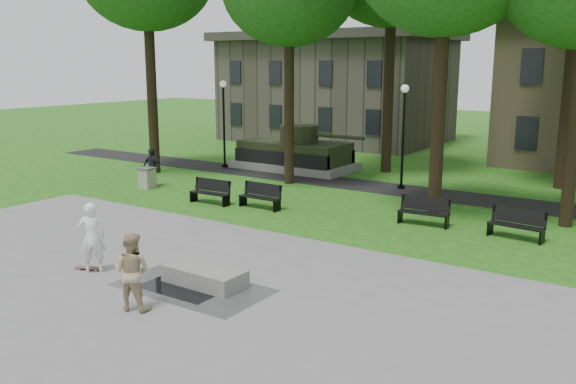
% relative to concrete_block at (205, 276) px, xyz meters
% --- Properties ---
extents(ground, '(120.00, 120.00, 0.00)m').
position_rel_concrete_block_xyz_m(ground, '(-1.28, 2.08, -0.24)').
color(ground, '#1E4F12').
rests_on(ground, ground).
extents(plaza, '(22.00, 16.00, 0.02)m').
position_rel_concrete_block_xyz_m(plaza, '(-1.28, -2.92, -0.23)').
color(plaza, gray).
rests_on(plaza, ground).
extents(footpath, '(44.00, 2.60, 0.01)m').
position_rel_concrete_block_xyz_m(footpath, '(-1.28, 14.08, -0.24)').
color(footpath, black).
rests_on(footpath, ground).
extents(building_left, '(15.00, 10.00, 7.20)m').
position_rel_concrete_block_xyz_m(building_left, '(-12.28, 28.58, 3.35)').
color(building_left, '#4C443D').
rests_on(building_left, ground).
extents(lamp_left, '(0.36, 0.36, 4.73)m').
position_rel_concrete_block_xyz_m(lamp_left, '(-11.28, 14.38, 2.55)').
color(lamp_left, black).
rests_on(lamp_left, ground).
extents(lamp_mid, '(0.36, 0.36, 4.73)m').
position_rel_concrete_block_xyz_m(lamp_mid, '(-0.78, 14.38, 2.55)').
color(lamp_mid, black).
rests_on(lamp_mid, ground).
extents(tank_monument, '(7.45, 3.40, 2.40)m').
position_rel_concrete_block_xyz_m(tank_monument, '(-7.74, 16.08, 0.61)').
color(tank_monument, gray).
rests_on(tank_monument, ground).
extents(puddle, '(2.20, 1.20, 0.00)m').
position_rel_concrete_block_xyz_m(puddle, '(-0.30, -0.56, -0.22)').
color(puddle, black).
rests_on(puddle, plaza).
extents(concrete_block, '(2.21, 1.02, 0.45)m').
position_rel_concrete_block_xyz_m(concrete_block, '(0.00, 0.00, 0.00)').
color(concrete_block, gray).
rests_on(concrete_block, plaza).
extents(skateboard, '(0.80, 0.49, 0.07)m').
position_rel_concrete_block_xyz_m(skateboard, '(-3.46, -0.97, -0.19)').
color(skateboard, brown).
rests_on(skateboard, plaza).
extents(skateboarder, '(0.85, 0.82, 1.96)m').
position_rel_concrete_block_xyz_m(skateboarder, '(-3.23, -0.96, 0.76)').
color(skateboarder, white).
rests_on(skateboarder, plaza).
extents(friend_watching, '(1.07, 0.94, 1.86)m').
position_rel_concrete_block_xyz_m(friend_watching, '(-0.30, -2.16, 0.71)').
color(friend_watching, tan).
rests_on(friend_watching, plaza).
extents(pedestrian_walker, '(1.06, 0.46, 1.80)m').
position_rel_concrete_block_xyz_m(pedestrian_walker, '(-10.72, 8.43, 0.65)').
color(pedestrian_walker, black).
rests_on(pedestrian_walker, ground).
extents(park_bench_0, '(1.81, 0.58, 1.00)m').
position_rel_concrete_block_xyz_m(park_bench_0, '(-6.07, 7.24, 0.28)').
color(park_bench_0, black).
rests_on(park_bench_0, ground).
extents(park_bench_1, '(1.81, 0.56, 1.00)m').
position_rel_concrete_block_xyz_m(park_bench_1, '(-3.87, 7.73, 0.28)').
color(park_bench_1, black).
rests_on(park_bench_1, ground).
extents(park_bench_2, '(1.83, 0.67, 1.00)m').
position_rel_concrete_block_xyz_m(park_bench_2, '(2.48, 8.93, 0.28)').
color(park_bench_2, black).
rests_on(park_bench_2, ground).
extents(park_bench_3, '(1.84, 0.71, 1.00)m').
position_rel_concrete_block_xyz_m(park_bench_3, '(5.66, 8.96, 0.28)').
color(park_bench_3, black).
rests_on(park_bench_3, ground).
extents(trash_bin, '(0.68, 0.68, 0.96)m').
position_rel_concrete_block_xyz_m(trash_bin, '(-10.54, 7.94, 0.24)').
color(trash_bin, gray).
rests_on(trash_bin, ground).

